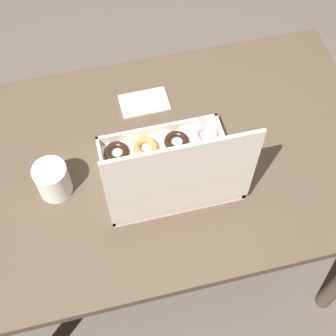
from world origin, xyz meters
The scene contains 5 objects.
ground_plane centered at (0.00, 0.00, 0.00)m, with size 8.00×8.00×0.00m, color #564C44.
dining_table centered at (0.00, 0.00, 0.65)m, with size 1.22×0.74×0.75m.
donut_box centered at (-0.01, 0.09, 0.81)m, with size 0.34×0.26×0.31m.
coffee_mug centered at (0.28, 0.03, 0.81)m, with size 0.09×0.09×0.10m.
paper_napkin centered at (0.00, -0.19, 0.76)m, with size 0.14×0.09×0.01m.
Camera 1 is at (0.14, 0.68, 1.82)m, focal length 50.00 mm.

